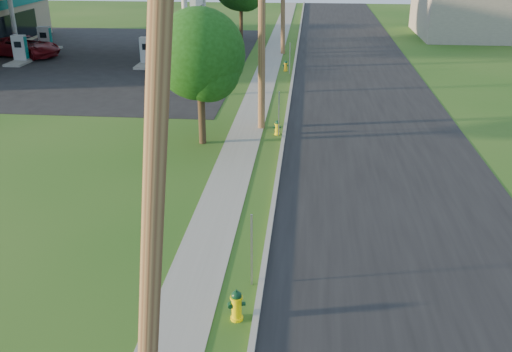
{
  "coord_description": "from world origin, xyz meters",
  "views": [
    {
      "loc": [
        1.51,
        -8.05,
        8.22
      ],
      "look_at": [
        0.0,
        8.0,
        1.4
      ],
      "focal_mm": 40.0,
      "sensor_mm": 36.0,
      "label": 1
    }
  ],
  "objects_px": {
    "fuel_pump_ne": "(148,55)",
    "utility_pole_near": "(153,200)",
    "fuel_pump_nw": "(21,52)",
    "fuel_pump_se": "(162,44)",
    "tree_verge": "(202,58)",
    "hydrant_mid": "(277,128)",
    "utility_pole_mid": "(262,18)",
    "fuel_pump_sw": "(46,42)",
    "car_red": "(24,47)",
    "hydrant_far": "(286,66)",
    "hydrant_near": "(237,305)"
  },
  "relations": [
    {
      "from": "fuel_pump_nw",
      "to": "fuel_pump_se",
      "type": "height_order",
      "value": "same"
    },
    {
      "from": "hydrant_far",
      "to": "fuel_pump_se",
      "type": "bearing_deg",
      "value": 152.53
    },
    {
      "from": "fuel_pump_nw",
      "to": "car_red",
      "type": "xyz_separation_m",
      "value": [
        -0.71,
        2.02,
        0.03
      ]
    },
    {
      "from": "utility_pole_near",
      "to": "fuel_pump_se",
      "type": "distance_m",
      "value": 36.34
    },
    {
      "from": "utility_pole_mid",
      "to": "fuel_pump_sw",
      "type": "bearing_deg",
      "value": 136.48
    },
    {
      "from": "utility_pole_mid",
      "to": "hydrant_far",
      "type": "bearing_deg",
      "value": 87.33
    },
    {
      "from": "fuel_pump_se",
      "to": "hydrant_near",
      "type": "bearing_deg",
      "value": -73.01
    },
    {
      "from": "tree_verge",
      "to": "hydrant_near",
      "type": "height_order",
      "value": "tree_verge"
    },
    {
      "from": "utility_pole_mid",
      "to": "fuel_pump_ne",
      "type": "height_order",
      "value": "utility_pole_mid"
    },
    {
      "from": "fuel_pump_ne",
      "to": "fuel_pump_sw",
      "type": "xyz_separation_m",
      "value": [
        -9.0,
        4.0,
        0.0
      ]
    },
    {
      "from": "utility_pole_near",
      "to": "fuel_pump_sw",
      "type": "distance_m",
      "value": 39.52
    },
    {
      "from": "utility_pole_mid",
      "to": "fuel_pump_nw",
      "type": "height_order",
      "value": "utility_pole_mid"
    },
    {
      "from": "fuel_pump_ne",
      "to": "tree_verge",
      "type": "xyz_separation_m",
      "value": [
        6.67,
        -15.36,
        2.93
      ]
    },
    {
      "from": "fuel_pump_sw",
      "to": "hydrant_far",
      "type": "bearing_deg",
      "value": -14.92
    },
    {
      "from": "fuel_pump_nw",
      "to": "fuel_pump_se",
      "type": "distance_m",
      "value": 9.85
    },
    {
      "from": "fuel_pump_ne",
      "to": "fuel_pump_sw",
      "type": "distance_m",
      "value": 9.85
    },
    {
      "from": "hydrant_far",
      "to": "tree_verge",
      "type": "bearing_deg",
      "value": -100.95
    },
    {
      "from": "utility_pole_mid",
      "to": "fuel_pump_se",
      "type": "height_order",
      "value": "utility_pole_mid"
    },
    {
      "from": "hydrant_mid",
      "to": "utility_pole_mid",
      "type": "bearing_deg",
      "value": 131.47
    },
    {
      "from": "utility_pole_mid",
      "to": "fuel_pump_se",
      "type": "xyz_separation_m",
      "value": [
        -8.9,
        17.0,
        -4.23
      ]
    },
    {
      "from": "hydrant_mid",
      "to": "car_red",
      "type": "relative_size",
      "value": 0.13
    },
    {
      "from": "fuel_pump_ne",
      "to": "utility_pole_near",
      "type": "bearing_deg",
      "value": -73.98
    },
    {
      "from": "fuel_pump_sw",
      "to": "tree_verge",
      "type": "xyz_separation_m",
      "value": [
        15.67,
        -19.36,
        2.93
      ]
    },
    {
      "from": "fuel_pump_nw",
      "to": "fuel_pump_ne",
      "type": "distance_m",
      "value": 9.0
    },
    {
      "from": "tree_verge",
      "to": "hydrant_mid",
      "type": "bearing_deg",
      "value": 25.98
    },
    {
      "from": "fuel_pump_ne",
      "to": "hydrant_far",
      "type": "relative_size",
      "value": 4.57
    },
    {
      "from": "hydrant_near",
      "to": "car_red",
      "type": "relative_size",
      "value": 0.15
    },
    {
      "from": "utility_pole_near",
      "to": "utility_pole_mid",
      "type": "xyz_separation_m",
      "value": [
        -0.0,
        18.0,
        0.15
      ]
    },
    {
      "from": "fuel_pump_ne",
      "to": "hydrant_mid",
      "type": "height_order",
      "value": "fuel_pump_ne"
    },
    {
      "from": "utility_pole_mid",
      "to": "hydrant_near",
      "type": "distance_m",
      "value": 14.98
    },
    {
      "from": "hydrant_far",
      "to": "car_red",
      "type": "distance_m",
      "value": 19.41
    },
    {
      "from": "tree_verge",
      "to": "hydrant_near",
      "type": "relative_size",
      "value": 7.07
    },
    {
      "from": "fuel_pump_se",
      "to": "car_red",
      "type": "xyz_separation_m",
      "value": [
        -9.71,
        -1.98,
        0.03
      ]
    },
    {
      "from": "fuel_pump_se",
      "to": "hydrant_mid",
      "type": "relative_size",
      "value": 4.73
    },
    {
      "from": "fuel_pump_nw",
      "to": "fuel_pump_sw",
      "type": "xyz_separation_m",
      "value": [
        0.0,
        4.0,
        0.0
      ]
    },
    {
      "from": "hydrant_mid",
      "to": "car_red",
      "type": "bearing_deg",
      "value": 140.65
    },
    {
      "from": "tree_verge",
      "to": "fuel_pump_sw",
      "type": "bearing_deg",
      "value": 128.99
    },
    {
      "from": "fuel_pump_ne",
      "to": "tree_verge",
      "type": "bearing_deg",
      "value": -66.53
    },
    {
      "from": "utility_pole_mid",
      "to": "fuel_pump_sw",
      "type": "relative_size",
      "value": 3.06
    },
    {
      "from": "hydrant_near",
      "to": "car_red",
      "type": "height_order",
      "value": "car_red"
    },
    {
      "from": "car_red",
      "to": "fuel_pump_ne",
      "type": "bearing_deg",
      "value": -84.0
    },
    {
      "from": "car_red",
      "to": "hydrant_mid",
      "type": "bearing_deg",
      "value": -111.61
    },
    {
      "from": "fuel_pump_ne",
      "to": "fuel_pump_se",
      "type": "bearing_deg",
      "value": 90.0
    },
    {
      "from": "fuel_pump_se",
      "to": "hydrant_near",
      "type": "relative_size",
      "value": 3.99
    },
    {
      "from": "tree_verge",
      "to": "hydrant_far",
      "type": "distance_m",
      "value": 15.07
    },
    {
      "from": "utility_pole_near",
      "to": "tree_verge",
      "type": "distance_m",
      "value": 15.84
    },
    {
      "from": "utility_pole_mid",
      "to": "fuel_pump_se",
      "type": "relative_size",
      "value": 3.06
    },
    {
      "from": "fuel_pump_ne",
      "to": "hydrant_far",
      "type": "xyz_separation_m",
      "value": [
        9.46,
        -0.92,
        -0.38
      ]
    },
    {
      "from": "utility_pole_mid",
      "to": "hydrant_mid",
      "type": "bearing_deg",
      "value": -48.53
    },
    {
      "from": "tree_verge",
      "to": "hydrant_mid",
      "type": "xyz_separation_m",
      "value": [
        3.02,
        1.47,
        -3.32
      ]
    }
  ]
}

